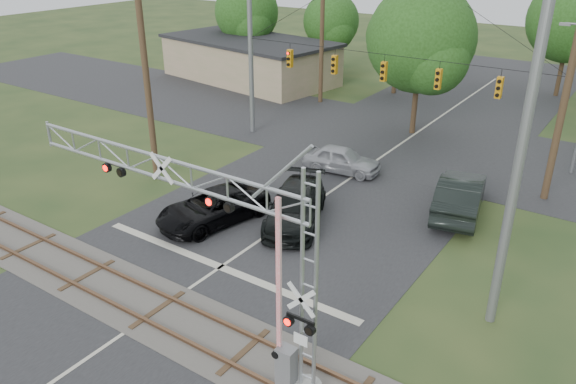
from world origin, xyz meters
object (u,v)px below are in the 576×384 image
Objects in this scene: traffic_signal_span at (400,68)px; pickup_black at (213,207)px; commercial_building at (249,59)px; car_dark at (296,206)px; crossing_gantry at (213,230)px; sedan_silver at (342,159)px.

pickup_black is at bearing -108.37° from traffic_signal_span.
commercial_building is at bearing 149.40° from traffic_signal_span.
traffic_signal_span reaches higher than car_dark.
crossing_gantry reaches higher than pickup_black.
commercial_building is at bearing 126.40° from crossing_gantry.
traffic_signal_span is 1.12× the size of commercial_building.
crossing_gantry is 2.59× the size of sedan_silver.
car_dark is at bearing 46.63° from pickup_black.
crossing_gantry reaches higher than commercial_building.
sedan_silver is at bearing 77.39° from car_dark.
crossing_gantry is at bearing -171.72° from sedan_silver.
sedan_silver is 0.26× the size of commercial_building.
pickup_black is 28.29m from commercial_building.
traffic_signal_span is 4.37× the size of sedan_silver.
pickup_black is at bearing -46.79° from commercial_building.
commercial_building is at bearing 44.20° from sedan_silver.
traffic_signal_span reaches higher than pickup_black.
crossing_gantry is 18.55m from traffic_signal_span.
sedan_silver is (-4.21, 15.56, -3.76)m from crossing_gantry.
car_dark is 0.34× the size of commercial_building.
crossing_gantry is 37.47m from commercial_building.
traffic_signal_span is at bearing 84.37° from pickup_black.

